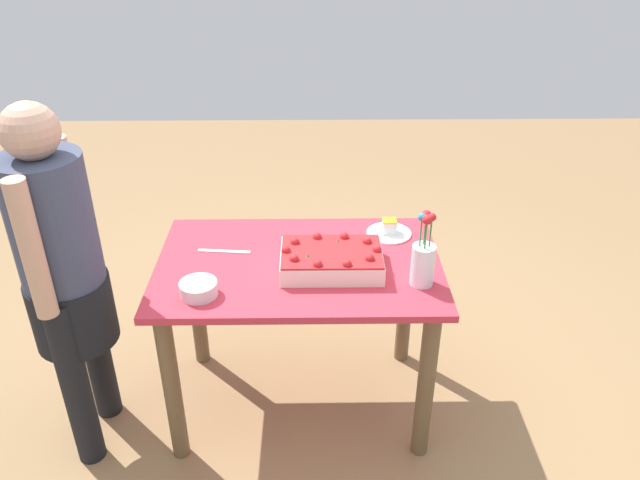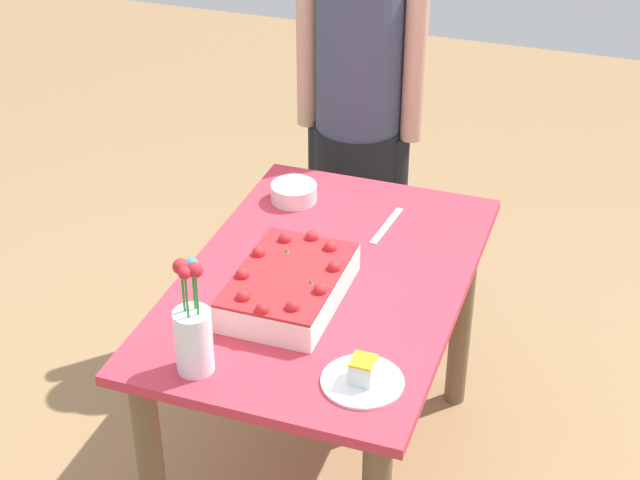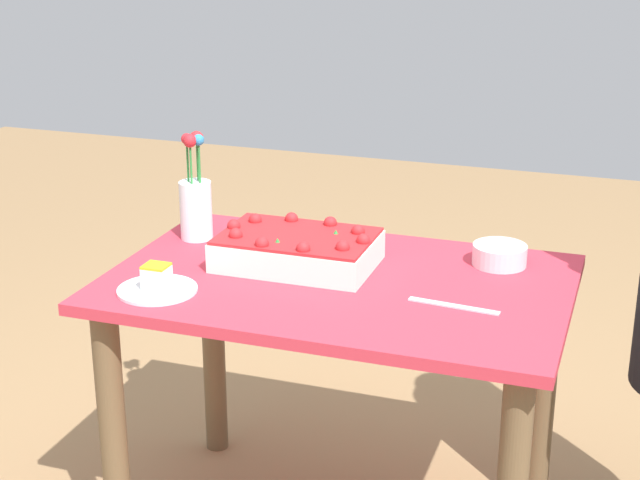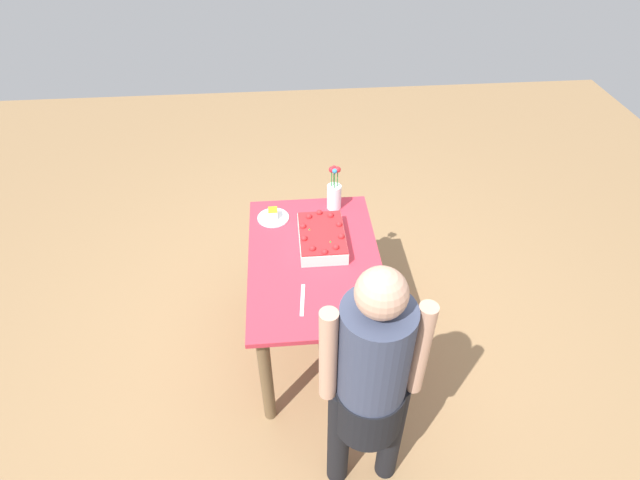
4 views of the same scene
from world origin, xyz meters
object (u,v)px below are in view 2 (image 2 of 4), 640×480
object	(u,v)px
sheet_cake	(289,285)
serving_plate_with_slice	(363,377)
person_standing	(359,111)
fruit_bowl	(294,193)
cake_knife	(387,226)
flower_vase	(193,333)

from	to	relation	value
sheet_cake	serving_plate_with_slice	world-z (taller)	sheet_cake
person_standing	serving_plate_with_slice	bearing A→B (deg)	17.73
fruit_bowl	serving_plate_with_slice	bearing A→B (deg)	30.95
cake_knife	flower_vase	xyz separation A→B (m)	(0.79, -0.25, 0.10)
serving_plate_with_slice	fruit_bowl	world-z (taller)	serving_plate_with_slice
serving_plate_with_slice	cake_knife	world-z (taller)	serving_plate_with_slice
flower_vase	sheet_cake	bearing A→B (deg)	162.58
cake_knife	flower_vase	distance (m)	0.83
serving_plate_with_slice	cake_knife	bearing A→B (deg)	-168.61
fruit_bowl	person_standing	distance (m)	0.52
serving_plate_with_slice	person_standing	size ratio (longest dim) A/B	0.13
sheet_cake	fruit_bowl	world-z (taller)	sheet_cake
flower_vase	person_standing	xyz separation A→B (m)	(-1.35, -0.02, -0.02)
cake_knife	person_standing	bearing A→B (deg)	-149.47
fruit_bowl	flower_vase	bearing A→B (deg)	4.51
flower_vase	fruit_bowl	world-z (taller)	flower_vase
cake_knife	serving_plate_with_slice	bearing A→B (deg)	16.85
sheet_cake	flower_vase	size ratio (longest dim) A/B	1.32
person_standing	sheet_cake	bearing A→B (deg)	6.97
sheet_cake	flower_vase	bearing A→B (deg)	-17.42
cake_knife	person_standing	world-z (taller)	person_standing
flower_vase	person_standing	world-z (taller)	person_standing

